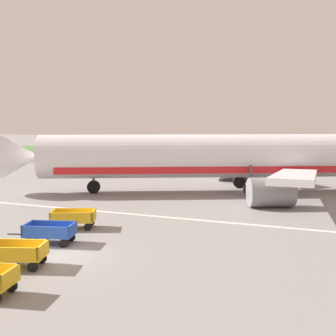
# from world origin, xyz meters

# --- Properties ---
(ground_plane) EXTENTS (220.00, 220.00, 0.00)m
(ground_plane) POSITION_xyz_m (0.00, 0.00, 0.00)
(ground_plane) COLOR gray
(grass_strip) EXTENTS (220.00, 28.00, 0.06)m
(grass_strip) POSITION_xyz_m (0.00, 48.92, 0.03)
(grass_strip) COLOR #477A38
(grass_strip) RESTS_ON ground
(apron_stripe) EXTENTS (120.00, 0.36, 0.01)m
(apron_stripe) POSITION_xyz_m (0.00, 9.50, 0.01)
(apron_stripe) COLOR silver
(apron_stripe) RESTS_ON ground
(airplane) EXTENTS (35.60, 29.21, 11.34)m
(airplane) POSITION_xyz_m (3.27, 20.53, 3.05)
(airplane) COLOR silver
(airplane) RESTS_ON ground
(baggage_cart_second_in_row) EXTENTS (3.61, 2.10, 1.07)m
(baggage_cart_second_in_row) POSITION_xyz_m (-0.63, -1.90, 0.60)
(baggage_cart_second_in_row) COLOR gold
(baggage_cart_second_in_row) RESTS_ON ground
(baggage_cart_third_in_row) EXTENTS (3.62, 1.99, 1.07)m
(baggage_cart_third_in_row) POSITION_xyz_m (-1.45, 1.65, 0.60)
(baggage_cart_third_in_row) COLOR #234CB2
(baggage_cart_third_in_row) RESTS_ON ground
(baggage_cart_fourth_in_row) EXTENTS (3.57, 2.24, 1.07)m
(baggage_cart_fourth_in_row) POSITION_xyz_m (-2.11, 4.84, 0.60)
(baggage_cart_fourth_in_row) COLOR gold
(baggage_cart_fourth_in_row) RESTS_ON ground
(traffic_cone_near_plane) EXTENTS (0.56, 0.56, 0.73)m
(traffic_cone_near_plane) POSITION_xyz_m (-2.47, 4.59, 0.37)
(traffic_cone_near_plane) COLOR orange
(traffic_cone_near_plane) RESTS_ON ground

